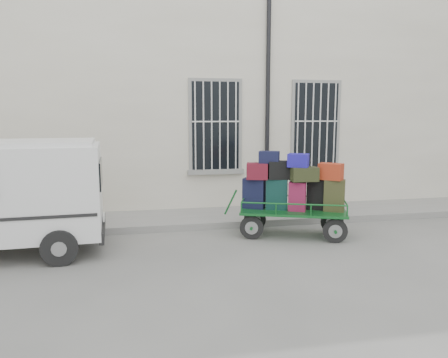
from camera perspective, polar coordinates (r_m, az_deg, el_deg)
name	(u,v)px	position (r m, az deg, el deg)	size (l,w,h in m)	color
ground	(263,245)	(8.68, 5.15, -8.63)	(80.00, 80.00, 0.00)	#63635E
building	(213,99)	(13.66, -1.40, 10.37)	(24.00, 5.15, 6.00)	beige
sidewalk	(237,216)	(10.71, 1.77, -4.87)	(24.00, 1.70, 0.15)	gray
luggage_cart	(292,192)	(9.19, 8.90, -1.68)	(2.56, 1.68, 1.78)	black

